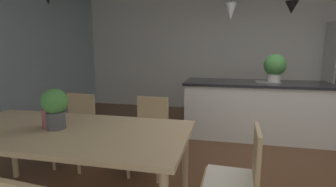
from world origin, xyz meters
TOP-DOWN VIEW (x-y plane):
  - ground_plane at (0.00, 0.00)m, footprint 10.00×8.40m
  - wall_back_kitchen at (0.00, 3.26)m, footprint 10.00×0.12m
  - dining_table at (-1.98, -1.11)m, footprint 2.08×1.01m
  - chair_far_right at (-1.51, -0.23)m, footprint 0.42×0.42m
  - chair_far_left at (-2.45, -0.23)m, footprint 0.42×0.42m
  - chair_kitchen_end at (-0.57, -1.11)m, footprint 0.42×0.42m
  - kitchen_island at (-0.20, 1.33)m, footprint 2.25×0.83m
  - pendant_over_island_main at (-0.64, 1.33)m, footprint 0.17×0.17m
  - pendant_over_island_aux at (0.24, 1.33)m, footprint 0.19×0.19m
  - potted_plant_on_island at (0.06, 1.33)m, footprint 0.34×0.34m
  - potted_plant_on_table at (-2.06, -1.11)m, footprint 0.21×0.21m
  - vase_on_dining_table at (-2.14, -1.09)m, footprint 0.12×0.12m

SIDE VIEW (x-z plane):
  - ground_plane at x=0.00m, z-range -0.04..0.00m
  - kitchen_island at x=-0.20m, z-range 0.01..0.92m
  - chair_far_right at x=-1.51m, z-range 0.04..0.91m
  - chair_far_left at x=-2.45m, z-range 0.04..0.91m
  - chair_kitchen_end at x=-0.57m, z-range 0.04..0.91m
  - dining_table at x=-1.98m, z-range 0.32..1.07m
  - vase_on_dining_table at x=-2.14m, z-range 0.75..0.92m
  - potted_plant_on_table at x=-2.06m, z-range 0.78..1.12m
  - potted_plant_on_island at x=0.06m, z-range 0.93..1.37m
  - wall_back_kitchen at x=0.00m, z-range 0.00..2.70m
  - pendant_over_island_main at x=-0.64m, z-range 1.57..2.41m
  - pendant_over_island_aux at x=0.24m, z-range 1.65..2.41m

